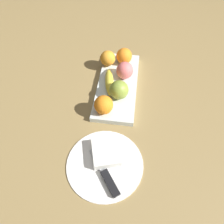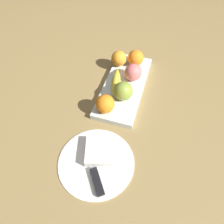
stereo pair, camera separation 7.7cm
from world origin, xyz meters
TOP-DOWN VIEW (x-y plane):
  - ground_plane at (0.00, 0.00)m, footprint 2.40×2.40m
  - fruit_tray at (-0.03, 0.03)m, footprint 0.40×0.17m
  - apple at (-0.11, 0.02)m, footprint 0.08×0.08m
  - banana at (-0.05, 0.07)m, footprint 0.16×0.06m
  - orange_near_apple at (0.11, 0.02)m, footprint 0.07×0.07m
  - orange_near_banana at (0.09, 0.09)m, footprint 0.07×0.07m
  - orange_center at (-0.19, 0.07)m, footprint 0.07×0.07m
  - peach at (0.01, 0.01)m, footprint 0.07×0.07m
  - dinner_plate at (-0.40, 0.03)m, footprint 0.26×0.26m
  - folded_napkin at (-0.36, 0.03)m, footprint 0.12×0.12m
  - knife at (-0.45, 0.02)m, footprint 0.16×0.12m

SIDE VIEW (x-z plane):
  - ground_plane at x=0.00m, z-range 0.00..0.00m
  - dinner_plate at x=-0.40m, z-range 0.00..0.01m
  - fruit_tray at x=-0.03m, z-range 0.00..0.02m
  - knife at x=-0.45m, z-range 0.01..0.02m
  - folded_napkin at x=-0.36m, z-range 0.01..0.04m
  - banana at x=-0.05m, z-range 0.02..0.06m
  - orange_near_banana at x=0.09m, z-range 0.02..0.09m
  - orange_near_apple at x=0.11m, z-range 0.02..0.10m
  - orange_center at x=-0.19m, z-range 0.02..0.10m
  - peach at x=0.01m, z-range 0.02..0.10m
  - apple at x=-0.11m, z-range 0.02..0.10m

